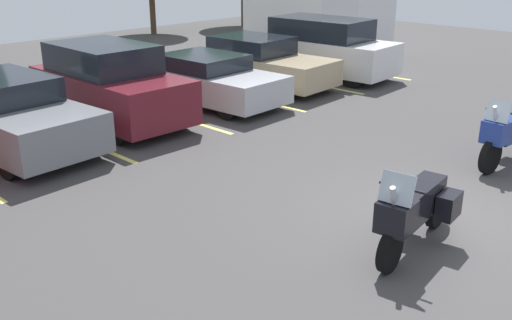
{
  "coord_description": "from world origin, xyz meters",
  "views": [
    {
      "loc": [
        -7.84,
        -3.63,
        4.02
      ],
      "look_at": [
        -1.6,
        2.4,
        0.82
      ],
      "focal_mm": 40.88,
      "sensor_mm": 36.0,
      "label": 1
    }
  ],
  "objects_px": {
    "car_maroon": "(109,85)",
    "car_silver": "(208,80)",
    "car_grey": "(5,114)",
    "box_truck": "(312,9)",
    "motorcycle_touring": "(415,209)",
    "car_white": "(326,48)",
    "motorcycle_second": "(511,133)",
    "car_tan": "(260,63)"
  },
  "relations": [
    {
      "from": "car_maroon",
      "to": "car_white",
      "type": "distance_m",
      "value": 7.79
    },
    {
      "from": "car_tan",
      "to": "car_maroon",
      "type": "bearing_deg",
      "value": -178.93
    },
    {
      "from": "box_truck",
      "to": "car_silver",
      "type": "bearing_deg",
      "value": -157.85
    },
    {
      "from": "car_grey",
      "to": "car_maroon",
      "type": "height_order",
      "value": "car_maroon"
    },
    {
      "from": "car_silver",
      "to": "car_white",
      "type": "distance_m",
      "value": 4.94
    },
    {
      "from": "car_tan",
      "to": "car_white",
      "type": "height_order",
      "value": "car_white"
    },
    {
      "from": "motorcycle_second",
      "to": "car_maroon",
      "type": "relative_size",
      "value": 0.51
    },
    {
      "from": "car_silver",
      "to": "box_truck",
      "type": "xyz_separation_m",
      "value": [
        8.79,
        3.58,
        0.98
      ]
    },
    {
      "from": "car_grey",
      "to": "car_white",
      "type": "height_order",
      "value": "car_white"
    },
    {
      "from": "motorcycle_touring",
      "to": "box_truck",
      "type": "height_order",
      "value": "box_truck"
    },
    {
      "from": "car_maroon",
      "to": "box_truck",
      "type": "relative_size",
      "value": 0.71
    },
    {
      "from": "car_grey",
      "to": "box_truck",
      "type": "xyz_separation_m",
      "value": [
        14.23,
        3.4,
        0.88
      ]
    },
    {
      "from": "car_silver",
      "to": "box_truck",
      "type": "height_order",
      "value": "box_truck"
    },
    {
      "from": "car_grey",
      "to": "box_truck",
      "type": "height_order",
      "value": "box_truck"
    },
    {
      "from": "car_grey",
      "to": "car_tan",
      "type": "relative_size",
      "value": 1.02
    },
    {
      "from": "car_maroon",
      "to": "car_tan",
      "type": "xyz_separation_m",
      "value": [
        5.26,
        0.1,
        -0.2
      ]
    },
    {
      "from": "car_maroon",
      "to": "car_silver",
      "type": "bearing_deg",
      "value": -6.04
    },
    {
      "from": "motorcycle_touring",
      "to": "car_tan",
      "type": "bearing_deg",
      "value": 55.56
    },
    {
      "from": "car_grey",
      "to": "car_silver",
      "type": "xyz_separation_m",
      "value": [
        5.43,
        -0.18,
        -0.1
      ]
    },
    {
      "from": "motorcycle_second",
      "to": "car_silver",
      "type": "bearing_deg",
      "value": 96.35
    },
    {
      "from": "motorcycle_touring",
      "to": "car_silver",
      "type": "xyz_separation_m",
      "value": [
        3.45,
        8.15,
        0.01
      ]
    },
    {
      "from": "box_truck",
      "to": "car_tan",
      "type": "bearing_deg",
      "value": -153.51
    },
    {
      "from": "car_tan",
      "to": "box_truck",
      "type": "relative_size",
      "value": 0.75
    },
    {
      "from": "motorcycle_touring",
      "to": "box_truck",
      "type": "xyz_separation_m",
      "value": [
        12.24,
        11.72,
        0.99
      ]
    },
    {
      "from": "car_white",
      "to": "car_silver",
      "type": "bearing_deg",
      "value": 178.07
    },
    {
      "from": "motorcycle_touring",
      "to": "car_white",
      "type": "bearing_deg",
      "value": 43.6
    },
    {
      "from": "motorcycle_second",
      "to": "car_white",
      "type": "height_order",
      "value": "car_white"
    },
    {
      "from": "car_white",
      "to": "box_truck",
      "type": "bearing_deg",
      "value": 44.13
    },
    {
      "from": "motorcycle_touring",
      "to": "car_grey",
      "type": "bearing_deg",
      "value": 103.43
    },
    {
      "from": "car_maroon",
      "to": "box_truck",
      "type": "height_order",
      "value": "box_truck"
    },
    {
      "from": "motorcycle_second",
      "to": "car_grey",
      "type": "xyz_separation_m",
      "value": [
        -6.3,
        7.92,
        0.09
      ]
    },
    {
      "from": "motorcycle_touring",
      "to": "box_truck",
      "type": "distance_m",
      "value": 16.98
    },
    {
      "from": "car_grey",
      "to": "car_silver",
      "type": "relative_size",
      "value": 1.09
    },
    {
      "from": "motorcycle_touring",
      "to": "car_tan",
      "type": "distance_m",
      "value": 10.36
    },
    {
      "from": "car_silver",
      "to": "car_white",
      "type": "xyz_separation_m",
      "value": [
        4.93,
        -0.17,
        0.29
      ]
    },
    {
      "from": "car_maroon",
      "to": "box_truck",
      "type": "xyz_separation_m",
      "value": [
        11.64,
        3.28,
        0.71
      ]
    },
    {
      "from": "motorcycle_second",
      "to": "box_truck",
      "type": "xyz_separation_m",
      "value": [
        7.93,
        11.32,
        0.97
      ]
    },
    {
      "from": "motorcycle_second",
      "to": "car_silver",
      "type": "height_order",
      "value": "motorcycle_second"
    },
    {
      "from": "motorcycle_touring",
      "to": "car_maroon",
      "type": "height_order",
      "value": "car_maroon"
    },
    {
      "from": "motorcycle_touring",
      "to": "car_maroon",
      "type": "xyz_separation_m",
      "value": [
        0.6,
        8.45,
        0.28
      ]
    },
    {
      "from": "motorcycle_touring",
      "to": "car_grey",
      "type": "relative_size",
      "value": 0.47
    },
    {
      "from": "car_grey",
      "to": "motorcycle_touring",
      "type": "bearing_deg",
      "value": -76.57
    }
  ]
}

